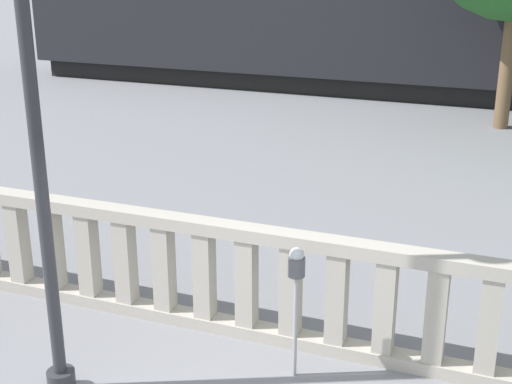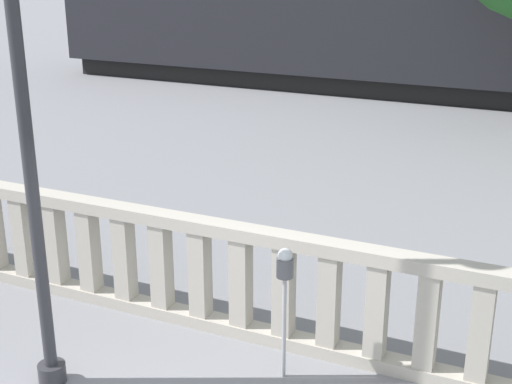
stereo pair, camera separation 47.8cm
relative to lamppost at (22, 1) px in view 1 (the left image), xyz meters
The scene contains 3 objects.
balustrade 3.83m from the lamppost, 41.52° to the left, with size 16.62×0.24×1.29m.
lamppost is the anchor object (origin of this frame).
parking_meter 3.40m from the lamppost, 27.02° to the left, with size 0.17×0.17×1.39m.
Camera 1 is at (2.09, -3.86, 4.07)m, focal length 50.00 mm.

